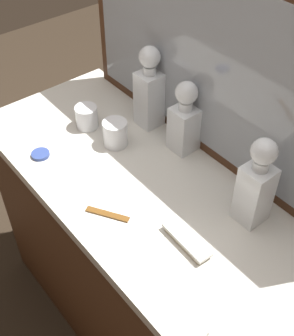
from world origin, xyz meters
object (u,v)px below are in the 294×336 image
at_px(crystal_decanter_far_right, 149,94).
at_px(porcelain_dish, 40,154).
at_px(crystal_tumbler_front, 87,118).
at_px(silver_brush_front, 187,241).
at_px(crystal_decanter_rear, 184,123).
at_px(crystal_decanter_left, 255,189).
at_px(crystal_tumbler_far_left, 115,134).
at_px(tortoiseshell_comb, 107,214).

bearing_deg(crystal_decanter_far_right, porcelain_dish, -102.56).
xyz_separation_m(crystal_tumbler_front, silver_brush_front, (0.63, -0.08, -0.03)).
relative_size(silver_brush_front, porcelain_dish, 2.68).
bearing_deg(crystal_tumbler_front, crystal_decanter_far_right, 56.37).
bearing_deg(crystal_tumbler_front, crystal_decanter_rear, 31.73).
height_order(crystal_decanter_rear, porcelain_dish, crystal_decanter_rear).
relative_size(crystal_decanter_far_right, silver_brush_front, 1.85).
relative_size(crystal_decanter_left, silver_brush_front, 1.77).
relative_size(crystal_tumbler_far_left, tortoiseshell_comb, 0.73).
bearing_deg(tortoiseshell_comb, porcelain_dish, -176.30).
bearing_deg(crystal_tumbler_far_left, crystal_tumbler_front, -171.30).
distance_m(crystal_decanter_far_right, crystal_decanter_rear, 0.18).
xyz_separation_m(crystal_decanter_far_right, silver_brush_front, (0.50, -0.27, -0.11)).
bearing_deg(crystal_decanter_far_right, crystal_tumbler_front, -123.63).
height_order(crystal_decanter_rear, crystal_decanter_left, crystal_decanter_left).
xyz_separation_m(porcelain_dish, tortoiseshell_comb, (0.36, 0.02, -0.00)).
bearing_deg(tortoiseshell_comb, crystal_decanter_far_right, 125.31).
distance_m(crystal_decanter_left, crystal_tumbler_front, 0.69).
height_order(crystal_tumbler_front, porcelain_dish, crystal_tumbler_front).
relative_size(crystal_tumbler_front, tortoiseshell_comb, 0.66).
bearing_deg(crystal_decanter_left, crystal_tumbler_front, -168.88).
distance_m(crystal_decanter_left, silver_brush_front, 0.24).
bearing_deg(porcelain_dish, silver_brush_front, 13.03).
bearing_deg(crystal_decanter_far_right, silver_brush_front, -28.45).
bearing_deg(tortoiseshell_comb, crystal_decanter_rear, 102.88).
height_order(crystal_decanter_far_right, porcelain_dish, crystal_decanter_far_right).
bearing_deg(crystal_tumbler_front, porcelain_dish, -80.53).
distance_m(crystal_tumbler_far_left, tortoiseshell_comb, 0.33).
bearing_deg(porcelain_dish, tortoiseshell_comb, 3.70).
distance_m(crystal_decanter_far_right, crystal_tumbler_far_left, 0.19).
height_order(crystal_decanter_far_right, crystal_decanter_left, crystal_decanter_far_right).
relative_size(crystal_decanter_rear, crystal_tumbler_far_left, 2.87).
bearing_deg(crystal_decanter_rear, porcelain_dish, -123.89).
relative_size(crystal_decanter_rear, silver_brush_front, 1.58).
xyz_separation_m(crystal_decanter_rear, crystal_tumbler_front, (-0.31, -0.19, -0.07)).
bearing_deg(porcelain_dish, crystal_tumbler_far_left, 65.29).
xyz_separation_m(silver_brush_front, porcelain_dish, (-0.59, -0.14, -0.01)).
relative_size(crystal_decanter_rear, crystal_decanter_left, 0.90).
distance_m(silver_brush_front, tortoiseshell_comb, 0.25).
bearing_deg(crystal_tumbler_front, tortoiseshell_comb, -25.84).
bearing_deg(tortoiseshell_comb, crystal_tumbler_far_left, 139.54).
distance_m(porcelain_dish, tortoiseshell_comb, 0.36).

